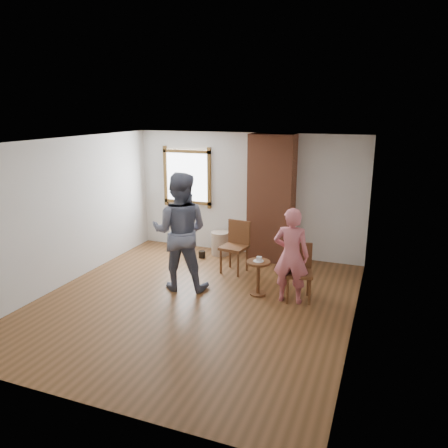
% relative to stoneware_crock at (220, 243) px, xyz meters
% --- Properties ---
extents(ground, '(5.50, 5.50, 0.00)m').
position_rel_stoneware_crock_xyz_m(ground, '(0.48, -2.40, -0.25)').
color(ground, brown).
rests_on(ground, ground).
extents(room_shell, '(5.04, 5.52, 2.62)m').
position_rel_stoneware_crock_xyz_m(room_shell, '(0.43, -1.79, 1.56)').
color(room_shell, silver).
rests_on(room_shell, ground).
extents(brick_chimney, '(0.90, 0.50, 2.60)m').
position_rel_stoneware_crock_xyz_m(brick_chimney, '(1.08, 0.10, 1.05)').
color(brick_chimney, '#A3583A').
rests_on(brick_chimney, ground).
extents(stoneware_crock, '(0.46, 0.46, 0.50)m').
position_rel_stoneware_crock_xyz_m(stoneware_crock, '(0.00, 0.00, 0.00)').
color(stoneware_crock, tan).
rests_on(stoneware_crock, ground).
extents(dark_pot, '(0.16, 0.16, 0.15)m').
position_rel_stoneware_crock_xyz_m(dark_pot, '(-0.29, -0.34, -0.18)').
color(dark_pot, black).
rests_on(dark_pot, ground).
extents(dining_chair_left, '(0.52, 0.52, 0.99)m').
position_rel_stoneware_crock_xyz_m(dining_chair_left, '(0.64, -0.80, 0.30)').
color(dining_chair_left, brown).
rests_on(dining_chair_left, ground).
extents(dining_chair_right, '(0.53, 0.53, 0.93)m').
position_rel_stoneware_crock_xyz_m(dining_chair_right, '(2.03, -1.62, 0.27)').
color(dining_chair_right, brown).
rests_on(dining_chair_right, ground).
extents(side_table, '(0.40, 0.40, 0.60)m').
position_rel_stoneware_crock_xyz_m(side_table, '(1.37, -1.73, 0.15)').
color(side_table, brown).
rests_on(side_table, ground).
extents(cake_plate, '(0.18, 0.18, 0.01)m').
position_rel_stoneware_crock_xyz_m(cake_plate, '(1.37, -1.73, 0.35)').
color(cake_plate, white).
rests_on(cake_plate, side_table).
extents(cake_slice, '(0.08, 0.07, 0.06)m').
position_rel_stoneware_crock_xyz_m(cake_slice, '(1.38, -1.73, 0.39)').
color(cake_slice, white).
rests_on(cake_slice, cake_plate).
extents(man, '(1.15, 0.98, 2.06)m').
position_rel_stoneware_crock_xyz_m(man, '(0.01, -1.92, 0.78)').
color(man, '#121733').
rests_on(man, ground).
extents(person_pink, '(0.60, 0.41, 1.58)m').
position_rel_stoneware_crock_xyz_m(person_pink, '(1.93, -1.80, 0.54)').
color(person_pink, '#D56A73').
rests_on(person_pink, ground).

